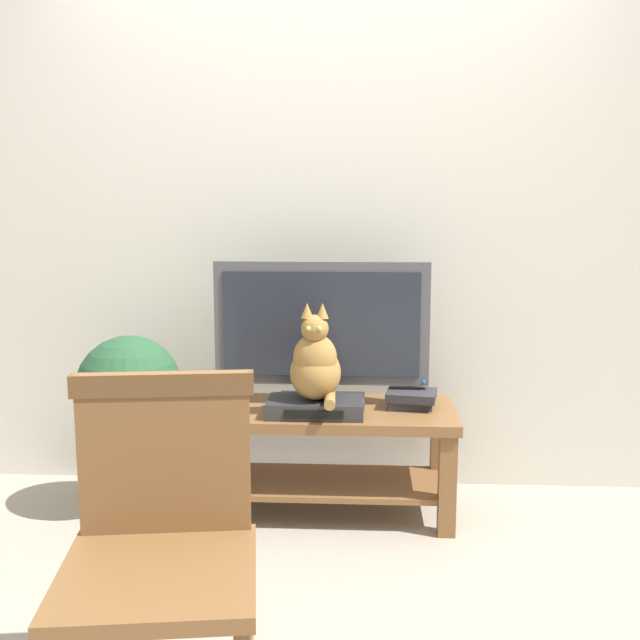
# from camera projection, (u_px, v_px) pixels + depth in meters

# --- Properties ---
(ground_plane) EXTENTS (12.00, 12.00, 0.00)m
(ground_plane) POSITION_uv_depth(u_px,v_px,m) (309.00, 578.00, 2.74)
(ground_plane) COLOR gray
(back_wall) EXTENTS (7.00, 0.12, 2.80)m
(back_wall) POSITION_uv_depth(u_px,v_px,m) (324.00, 187.00, 3.51)
(back_wall) COLOR beige
(back_wall) RESTS_ON ground
(tv_stand) EXTENTS (1.14, 0.48, 0.47)m
(tv_stand) POSITION_uv_depth(u_px,v_px,m) (321.00, 440.00, 3.26)
(tv_stand) COLOR brown
(tv_stand) RESTS_ON ground
(tv) EXTENTS (0.92, 0.20, 0.62)m
(tv) POSITION_uv_depth(u_px,v_px,m) (322.00, 330.00, 3.25)
(tv) COLOR #4C4C51
(tv) RESTS_ON tv_stand
(media_box) EXTENTS (0.39, 0.23, 0.07)m
(media_box) POSITION_uv_depth(u_px,v_px,m) (315.00, 407.00, 3.14)
(media_box) COLOR #2D2D30
(media_box) RESTS_ON tv_stand
(cat) EXTENTS (0.21, 0.29, 0.40)m
(cat) POSITION_uv_depth(u_px,v_px,m) (316.00, 365.00, 3.09)
(cat) COLOR olive
(cat) RESTS_ON media_box
(wooden_chair) EXTENTS (0.54, 0.54, 0.90)m
(wooden_chair) POSITION_uv_depth(u_px,v_px,m) (161.00, 530.00, 1.93)
(wooden_chair) COLOR brown
(wooden_chair) RESTS_ON ground
(book_stack) EXTENTS (0.23, 0.20, 0.07)m
(book_stack) POSITION_uv_depth(u_px,v_px,m) (410.00, 398.00, 3.25)
(book_stack) COLOR #2D2D33
(book_stack) RESTS_ON tv_stand
(potted_plant) EXTENTS (0.44, 0.44, 0.78)m
(potted_plant) POSITION_uv_depth(u_px,v_px,m) (130.00, 404.00, 3.22)
(potted_plant) COLOR #9E6B4C
(potted_plant) RESTS_ON ground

